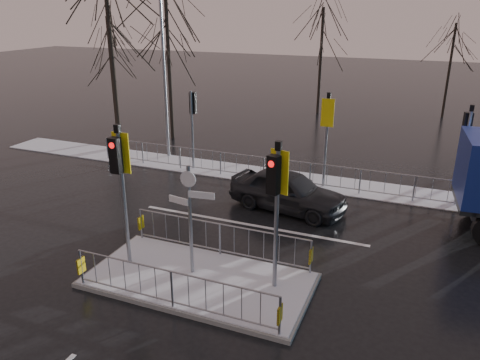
% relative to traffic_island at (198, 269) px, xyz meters
% --- Properties ---
extents(ground, '(120.00, 120.00, 0.00)m').
position_rel_traffic_island_xyz_m(ground, '(0.01, -0.01, -0.39)').
color(ground, black).
rests_on(ground, ground).
extents(snow_verge, '(30.00, 2.00, 0.04)m').
position_rel_traffic_island_xyz_m(snow_verge, '(0.01, 8.59, -0.37)').
color(snow_verge, silver).
rests_on(snow_verge, ground).
extents(lane_markings, '(8.00, 11.38, 0.01)m').
position_rel_traffic_island_xyz_m(lane_markings, '(0.01, -0.34, -0.39)').
color(lane_markings, silver).
rests_on(lane_markings, ground).
extents(traffic_island, '(6.00, 3.04, 4.15)m').
position_rel_traffic_island_xyz_m(traffic_island, '(0.00, 0.00, 0.00)').
color(traffic_island, slate).
rests_on(traffic_island, ground).
extents(far_kerb_fixtures, '(18.00, 0.65, 3.83)m').
position_rel_traffic_island_xyz_m(far_kerb_fixtures, '(0.31, 8.08, 0.63)').
color(far_kerb_fixtures, gray).
rests_on(far_kerb_fixtures, ground).
extents(car_far_lane, '(4.54, 2.48, 1.46)m').
position_rel_traffic_island_xyz_m(car_far_lane, '(0.81, 5.53, 0.34)').
color(car_far_lane, black).
rests_on(car_far_lane, ground).
extents(tree_near_a, '(4.75, 4.75, 8.97)m').
position_rel_traffic_island_xyz_m(tree_near_a, '(-10.49, 10.99, 5.72)').
color(tree_near_a, black).
rests_on(tree_near_a, ground).
extents(tree_near_b, '(4.00, 4.00, 7.55)m').
position_rel_traffic_island_xyz_m(tree_near_b, '(-7.99, 12.49, 4.76)').
color(tree_near_b, black).
rests_on(tree_near_b, ground).
extents(tree_near_c, '(3.50, 3.50, 6.61)m').
position_rel_traffic_island_xyz_m(tree_near_c, '(-12.49, 13.49, 4.11)').
color(tree_near_c, black).
rests_on(tree_near_c, ground).
extents(tree_far_a, '(3.75, 3.75, 7.08)m').
position_rel_traffic_island_xyz_m(tree_far_a, '(-1.99, 21.99, 4.43)').
color(tree_far_a, black).
rests_on(tree_far_a, ground).
extents(tree_far_b, '(3.25, 3.25, 6.14)m').
position_rel_traffic_island_xyz_m(tree_far_b, '(6.01, 23.99, 3.79)').
color(tree_far_b, black).
rests_on(tree_far_b, ground).
extents(street_lamp_left, '(1.25, 0.18, 8.20)m').
position_rel_traffic_island_xyz_m(street_lamp_left, '(-6.42, 9.49, 4.10)').
color(street_lamp_left, gray).
rests_on(street_lamp_left, ground).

